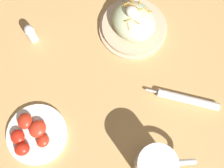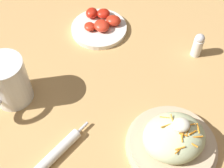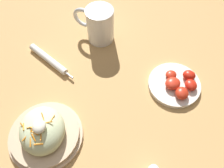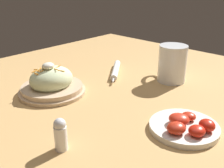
{
  "view_description": "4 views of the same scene",
  "coord_description": "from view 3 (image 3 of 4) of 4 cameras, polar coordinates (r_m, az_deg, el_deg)",
  "views": [
    {
      "loc": [
        -0.21,
        0.1,
        0.83
      ],
      "look_at": [
        -0.02,
        -0.04,
        0.05
      ],
      "focal_mm": 46.07,
      "sensor_mm": 36.0,
      "label": 1
    },
    {
      "loc": [
        -0.11,
        -0.51,
        0.68
      ],
      "look_at": [
        -0.02,
        -0.05,
        0.06
      ],
      "focal_mm": 50.0,
      "sensor_mm": 36.0,
      "label": 2
    },
    {
      "loc": [
        0.36,
        -0.08,
        0.66
      ],
      "look_at": [
        -0.0,
        -0.0,
        0.07
      ],
      "focal_mm": 36.87,
      "sensor_mm": 36.0,
      "label": 3
    },
    {
      "loc": [
        0.55,
        0.47,
        0.37
      ],
      "look_at": [
        -0.0,
        -0.04,
        0.05
      ],
      "focal_mm": 43.13,
      "sensor_mm": 36.0,
      "label": 4
    }
  ],
  "objects": [
    {
      "name": "ground_plane",
      "position": [
        0.75,
        0.14,
        -3.19
      ],
      "size": [
        1.43,
        1.43,
        0.0
      ],
      "primitive_type": "plane",
      "color": "tan"
    },
    {
      "name": "salad_plate",
      "position": [
        0.69,
        -16.57,
        -11.38
      ],
      "size": [
        0.22,
        0.22,
        0.11
      ],
      "color": "#D1B28E",
      "rests_on": "ground_plane"
    },
    {
      "name": "beer_mug",
      "position": [
        0.87,
        -3.12,
        14.11
      ],
      "size": [
        0.12,
        0.14,
        0.13
      ],
      "color": "white",
      "rests_on": "ground_plane"
    },
    {
      "name": "napkin_roll",
      "position": [
        0.86,
        -15.46,
        5.95
      ],
      "size": [
        0.18,
        0.14,
        0.02
      ],
      "color": "white",
      "rests_on": "ground_plane"
    },
    {
      "name": "tomato_plate",
      "position": [
        0.79,
        15.73,
        -0.21
      ],
      "size": [
        0.17,
        0.17,
        0.04
      ],
      "color": "white",
      "rests_on": "ground_plane"
    }
  ]
}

